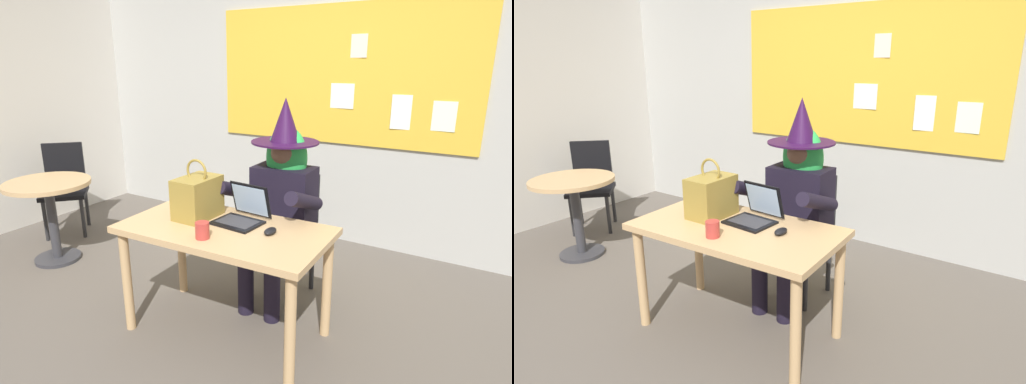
% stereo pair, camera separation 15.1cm
% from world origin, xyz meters
% --- Properties ---
extents(ground_plane, '(24.00, 24.00, 0.00)m').
position_xyz_m(ground_plane, '(0.00, 0.00, 0.00)').
color(ground_plane, '#5B544C').
extents(wall_back_bulletin, '(5.84, 2.02, 2.72)m').
position_xyz_m(wall_back_bulletin, '(0.00, 1.94, 1.37)').
color(wall_back_bulletin, '#B2B2AD').
rests_on(wall_back_bulletin, ground).
extents(desk_main, '(1.28, 0.72, 0.72)m').
position_xyz_m(desk_main, '(0.01, 0.11, 0.62)').
color(desk_main, tan).
rests_on(desk_main, ground).
extents(chair_at_desk, '(0.43, 0.43, 0.90)m').
position_xyz_m(chair_at_desk, '(0.08, 0.80, 0.50)').
color(chair_at_desk, black).
rests_on(chair_at_desk, ground).
extents(person_costumed, '(0.61, 0.71, 1.44)m').
position_xyz_m(person_costumed, '(0.08, 0.68, 0.79)').
color(person_costumed, black).
rests_on(person_costumed, ground).
extents(laptop, '(0.30, 0.30, 0.23)m').
position_xyz_m(laptop, '(0.05, 0.25, 0.77)').
color(laptop, black).
rests_on(laptop, desk_main).
extents(computer_mouse, '(0.06, 0.11, 0.03)m').
position_xyz_m(computer_mouse, '(0.29, 0.16, 0.74)').
color(computer_mouse, black).
rests_on(computer_mouse, desk_main).
extents(handbag, '(0.20, 0.30, 0.38)m').
position_xyz_m(handbag, '(-0.24, 0.17, 0.85)').
color(handbag, olive).
rests_on(handbag, desk_main).
extents(coffee_mug, '(0.08, 0.08, 0.09)m').
position_xyz_m(coffee_mug, '(0.00, -0.09, 0.77)').
color(coffee_mug, '#B23833').
rests_on(coffee_mug, desk_main).
extents(side_table_round, '(0.69, 0.69, 0.71)m').
position_xyz_m(side_table_round, '(-1.86, 0.19, 0.52)').
color(side_table_round, tan).
rests_on(side_table_round, ground).
extents(chair_spare_by_window, '(0.59, 0.59, 0.89)m').
position_xyz_m(chair_spare_by_window, '(-2.38, 0.70, 0.50)').
color(chair_spare_by_window, black).
rests_on(chair_spare_by_window, ground).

